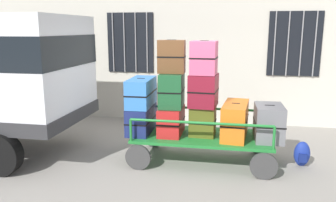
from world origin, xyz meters
The scene contains 15 objects.
ground_plane centered at (0.00, 0.00, 0.00)m, with size 40.00×40.00×0.00m, color gray.
building_wall centered at (0.00, 2.93, 2.50)m, with size 12.00×0.38×5.00m.
luggage_cart centered at (0.32, 0.09, 0.40)m, with size 2.50×1.22×0.49m.
cart_railing centered at (0.32, 0.09, 0.81)m, with size 2.37×1.09×0.39m.
suitcase_left_bottom centered at (-0.81, 0.11, 0.73)m, with size 0.40×0.87×0.48m.
suitcase_left_middle centered at (-0.81, 0.12, 1.22)m, with size 0.42×0.90×0.51m.
suitcase_midleft_bottom centered at (-0.25, 0.08, 0.73)m, with size 0.41×0.71×0.49m.
suitcase_midleft_middle centered at (-0.25, 0.12, 1.28)m, with size 0.44×0.67×0.61m.
suitcase_midleft_top centered at (-0.25, 0.09, 1.87)m, with size 0.48×0.30×0.58m.
suitcase_center_bottom centered at (0.32, 0.10, 0.75)m, with size 0.47×0.45×0.53m.
suitcase_center_middle centered at (0.32, 0.13, 1.30)m, with size 0.51×0.60×0.57m.
suitcase_center_top centered at (0.32, 0.07, 1.87)m, with size 0.46×0.48×0.57m.
suitcase_midright_bottom centered at (0.88, 0.12, 0.79)m, with size 0.50×1.02×0.60m.
suitcase_right_bottom centered at (1.44, 0.07, 0.79)m, with size 0.49×0.72×0.60m.
backpack centered at (2.04, 0.19, 0.22)m, with size 0.27×0.22×0.44m.
Camera 1 is at (0.81, -5.75, 2.34)m, focal length 36.52 mm.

